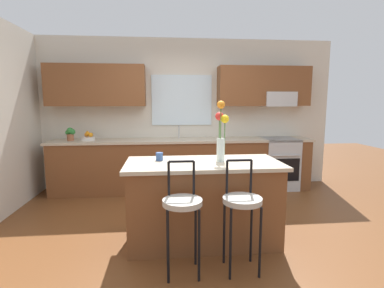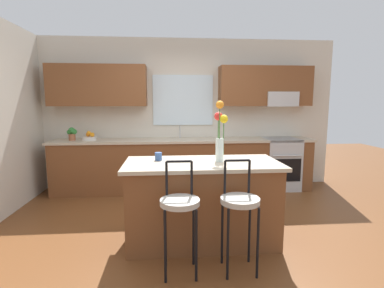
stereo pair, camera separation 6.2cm
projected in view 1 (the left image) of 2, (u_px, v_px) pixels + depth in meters
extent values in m
plane|color=brown|center=(193.00, 230.00, 3.63)|extent=(14.00, 14.00, 0.00)
cube|color=beige|center=(182.00, 114.00, 5.47)|extent=(5.60, 0.12, 2.70)
cube|color=brown|center=(96.00, 85.00, 5.02)|extent=(1.65, 0.34, 0.70)
cube|color=brown|center=(264.00, 86.00, 5.31)|extent=(1.65, 0.34, 0.70)
cube|color=silver|center=(182.00, 100.00, 5.36)|extent=(1.09, 0.03, 0.90)
cube|color=#B7BABC|center=(278.00, 99.00, 5.34)|extent=(0.56, 0.36, 0.26)
cube|color=brown|center=(183.00, 166.00, 5.24)|extent=(4.50, 0.60, 0.88)
cube|color=#BCAD93|center=(183.00, 140.00, 5.18)|extent=(4.56, 0.64, 0.04)
cube|color=#B7BABC|center=(179.00, 143.00, 5.18)|extent=(0.54, 0.38, 0.11)
cylinder|color=#B7BABC|center=(179.00, 132.00, 5.31)|extent=(0.02, 0.02, 0.22)
cylinder|color=#B7BABC|center=(179.00, 126.00, 5.23)|extent=(0.02, 0.12, 0.02)
cube|color=#B7BABC|center=(278.00, 163.00, 5.39)|extent=(0.60, 0.60, 0.92)
cube|color=black|center=(285.00, 170.00, 5.11)|extent=(0.52, 0.02, 0.40)
cylinder|color=#B7BABC|center=(286.00, 156.00, 5.04)|extent=(0.50, 0.02, 0.02)
cube|color=brown|center=(203.00, 204.00, 3.31)|extent=(1.62, 0.72, 0.88)
cube|color=#BCAD93|center=(203.00, 164.00, 3.24)|extent=(1.70, 0.80, 0.04)
cylinder|color=black|center=(168.00, 247.00, 2.54)|extent=(0.02, 0.02, 0.66)
cylinder|color=black|center=(199.00, 246.00, 2.56)|extent=(0.02, 0.02, 0.66)
cylinder|color=black|center=(168.00, 234.00, 2.80)|extent=(0.02, 0.02, 0.66)
cylinder|color=black|center=(196.00, 232.00, 2.83)|extent=(0.02, 0.02, 0.66)
cylinder|color=#B2ADA3|center=(182.00, 202.00, 2.63)|extent=(0.36, 0.36, 0.05)
cylinder|color=black|center=(169.00, 179.00, 2.73)|extent=(0.02, 0.02, 0.32)
cylinder|color=black|center=(194.00, 178.00, 2.75)|extent=(0.02, 0.02, 0.32)
cylinder|color=black|center=(181.00, 161.00, 2.72)|extent=(0.23, 0.02, 0.02)
cylinder|color=black|center=(231.00, 244.00, 2.59)|extent=(0.02, 0.02, 0.66)
cylinder|color=black|center=(260.00, 243.00, 2.62)|extent=(0.02, 0.02, 0.66)
cylinder|color=black|center=(224.00, 231.00, 2.86)|extent=(0.02, 0.02, 0.66)
cylinder|color=black|center=(251.00, 230.00, 2.88)|extent=(0.02, 0.02, 0.66)
cylinder|color=#B2ADA3|center=(242.00, 200.00, 2.69)|extent=(0.36, 0.36, 0.05)
cylinder|color=black|center=(227.00, 177.00, 2.78)|extent=(0.02, 0.02, 0.32)
cylinder|color=black|center=(251.00, 176.00, 2.80)|extent=(0.02, 0.02, 0.32)
cylinder|color=black|center=(239.00, 160.00, 2.77)|extent=(0.23, 0.02, 0.02)
cylinder|color=silver|center=(221.00, 150.00, 3.24)|extent=(0.09, 0.09, 0.26)
cylinder|color=#3D722D|center=(225.00, 137.00, 3.21)|extent=(0.01, 0.01, 0.39)
sphere|color=yellow|center=(225.00, 119.00, 3.19)|extent=(0.09, 0.09, 0.09)
cylinder|color=#3D722D|center=(219.00, 135.00, 3.25)|extent=(0.01, 0.01, 0.42)
sphere|color=red|center=(219.00, 116.00, 3.22)|extent=(0.09, 0.09, 0.09)
cylinder|color=#3D722D|center=(221.00, 130.00, 3.17)|extent=(0.01, 0.01, 0.55)
sphere|color=orange|center=(221.00, 105.00, 3.13)|extent=(0.09, 0.09, 0.09)
cylinder|color=#33518C|center=(159.00, 157.00, 3.31)|extent=(0.08, 0.08, 0.09)
cylinder|color=silver|center=(88.00, 139.00, 5.01)|extent=(0.24, 0.24, 0.06)
sphere|color=orange|center=(91.00, 135.00, 5.01)|extent=(0.08, 0.08, 0.08)
sphere|color=orange|center=(87.00, 135.00, 5.04)|extent=(0.07, 0.07, 0.07)
sphere|color=orange|center=(87.00, 133.00, 5.00)|extent=(0.07, 0.07, 0.07)
cylinder|color=#9E5B3D|center=(70.00, 137.00, 4.98)|extent=(0.11, 0.11, 0.11)
sphere|color=#2D7A33|center=(70.00, 131.00, 4.96)|extent=(0.11, 0.11, 0.11)
sphere|color=#2D7A33|center=(68.00, 132.00, 4.97)|extent=(0.09, 0.09, 0.09)
sphere|color=#2D7A33|center=(72.00, 132.00, 4.96)|extent=(0.10, 0.10, 0.10)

